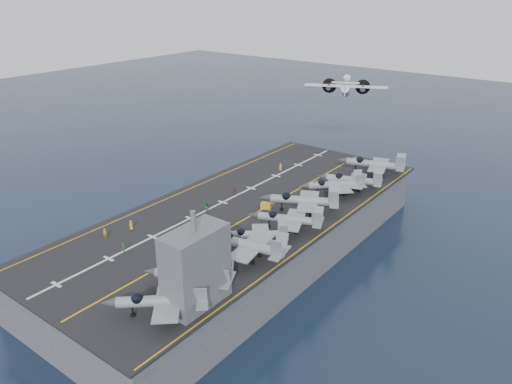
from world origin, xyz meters
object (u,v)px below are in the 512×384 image
Objects in this scene: transport_plane at (345,91)px; tow_cart_a at (195,246)px; fighter_jet_0 at (162,300)px; island_superstructure at (195,259)px.

tow_cart_a is at bearing -80.66° from transport_plane.
transport_plane reaches higher than fighter_jet_0.
fighter_jet_0 is at bearing -109.36° from island_superstructure.
island_superstructure is at bearing 70.64° from fighter_jet_0.
transport_plane reaches higher than tow_cart_a.
tow_cart_a is 0.09× the size of transport_plane.
island_superstructure reaches higher than tow_cart_a.
transport_plane reaches higher than island_superstructure.
fighter_jet_0 is 0.62× the size of transport_plane.
island_superstructure is 17.48m from tow_cart_a.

